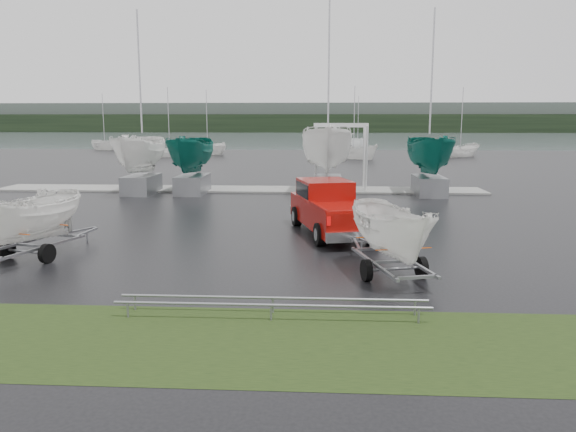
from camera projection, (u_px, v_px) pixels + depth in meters
The scene contains 21 objects.
ground_plane at pixel (192, 231), 22.13m from camera, with size 120.00×120.00×0.00m, color black.
lake at pixel (297, 140), 120.50m from camera, with size 300.00×300.00×0.00m, color slate.
grass_verge at pixel (68, 338), 11.30m from camera, with size 40.00×40.00×0.00m, color black.
dock at pixel (239, 189), 34.91m from camera, with size 30.00×3.00×0.12m, color gray.
treeline at pixel (306, 123), 188.85m from camera, with size 300.00×8.00×6.00m, color black.
far_hill at pixel (306, 117), 196.38m from camera, with size 300.00×6.00×10.00m, color #4C5651.
pickup_truck at pixel (329, 206), 21.73m from camera, with size 3.46×6.27×1.98m.
trailer_hitched at pixel (394, 186), 15.21m from camera, with size 2.05×3.78×4.74m.
trailer_parked at pixel (25, 176), 17.21m from camera, with size 2.15×3.79×4.86m.
boat_hoist at pixel (341, 147), 34.10m from camera, with size 3.30×2.18×4.12m.
keelboat_0 at pixel (139, 129), 32.62m from camera, with size 2.38×3.20×10.55m.
keelboat_1 at pixel (191, 132), 32.67m from camera, with size 2.30×3.20×7.22m.
keelboat_2 at pixel (328, 114), 31.84m from camera, with size 2.93×3.20×11.11m.
keelboat_3 at pixel (431, 130), 31.96m from camera, with size 2.35×3.20×10.52m.
mast_rack_2 at pixel (272, 301), 12.49m from camera, with size 7.00×0.56×0.06m.
moored_boat_0 at pixel (170, 157), 65.42m from camera, with size 3.04×3.01×11.07m.
moored_boat_1 at pixel (208, 154), 71.25m from camera, with size 3.75×3.76×11.49m.
moored_boat_2 at pixel (353, 158), 62.99m from camera, with size 3.71×3.71×11.44m.
moored_boat_3 at pixel (460, 157), 66.01m from camera, with size 3.35×3.34×11.12m.
moored_boat_4 at pixel (105, 150), 81.04m from camera, with size 3.49×3.49×11.24m.
moored_boat_5 at pixel (358, 147), 89.68m from camera, with size 2.54×2.60×11.08m.
Camera 1 is at (5.05, -21.45, 4.35)m, focal length 35.00 mm.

